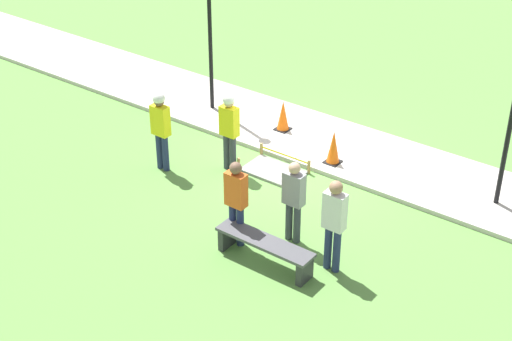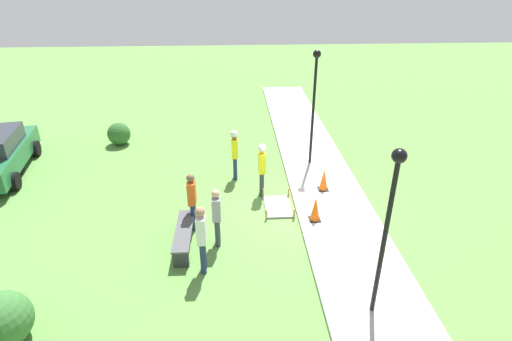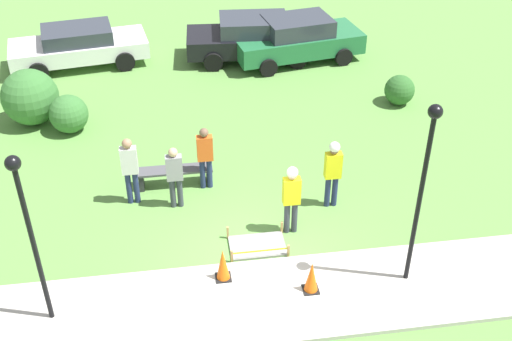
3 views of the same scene
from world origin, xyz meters
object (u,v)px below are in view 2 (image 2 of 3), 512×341
object	(u,v)px
worker_supervisor	(235,150)
lamppost_near	(314,93)
lamppost_far	(389,212)
bystander_in_white_shirt	(217,214)
traffic_cone_near_patch	(315,209)
worker_assistant	(262,165)
bystander_in_gray_shirt	(202,236)
park_bench	(184,234)
traffic_cone_far_patch	(324,180)
bystander_in_orange_shirt	(192,198)

from	to	relation	value
worker_supervisor	lamppost_near	bearing A→B (deg)	-71.49
lamppost_far	bystander_in_white_shirt	bearing A→B (deg)	52.16
lamppost_near	worker_supervisor	bearing A→B (deg)	108.51
traffic_cone_near_patch	worker_assistant	size ratio (longest dim) A/B	0.42
bystander_in_white_shirt	worker_supervisor	bearing A→B (deg)	-7.84
bystander_in_gray_shirt	lamppost_near	world-z (taller)	lamppost_near
traffic_cone_near_patch	bystander_in_gray_shirt	world-z (taller)	bystander_in_gray_shirt
park_bench	worker_supervisor	world-z (taller)	worker_supervisor
traffic_cone_far_patch	bystander_in_white_shirt	xyz separation A→B (m)	(-2.65, 3.46, 0.49)
park_bench	lamppost_near	xyz separation A→B (m)	(4.75, -4.30, 2.46)
worker_supervisor	worker_assistant	world-z (taller)	worker_supervisor
traffic_cone_near_patch	park_bench	xyz separation A→B (m)	(-0.86, 3.74, -0.12)
park_bench	lamppost_far	world-z (taller)	lamppost_far
traffic_cone_far_patch	lamppost_far	xyz separation A→B (m)	(-5.31, 0.04, 2.15)
worker_assistant	lamppost_far	bearing A→B (deg)	-158.83
worker_supervisor	bystander_in_white_shirt	xyz separation A→B (m)	(-3.79, 0.52, -0.15)
worker_supervisor	bystander_in_orange_shirt	bearing A→B (deg)	157.68
worker_supervisor	lamppost_far	bearing A→B (deg)	-155.78
worker_assistant	bystander_in_white_shirt	world-z (taller)	worker_assistant
bystander_in_white_shirt	lamppost_near	bearing A→B (deg)	-35.48
worker_assistant	bystander_in_gray_shirt	bearing A→B (deg)	155.09
traffic_cone_far_patch	park_bench	size ratio (longest dim) A/B	0.39
worker_assistant	lamppost_near	size ratio (longest dim) A/B	0.43
traffic_cone_far_patch	bystander_in_white_shirt	size ratio (longest dim) A/B	0.44
worker_supervisor	bystander_in_white_shirt	size ratio (longest dim) A/B	1.09
bystander_in_orange_shirt	park_bench	bearing A→B (deg)	166.01
traffic_cone_far_patch	bystander_in_orange_shirt	bearing A→B (deg)	113.91
traffic_cone_near_patch	lamppost_near	bearing A→B (deg)	-8.12
lamppost_far	worker_assistant	bearing A→B (deg)	21.17
park_bench	lamppost_far	size ratio (longest dim) A/B	0.51
worker_assistant	bystander_in_gray_shirt	xyz separation A→B (m)	(-3.68, 1.71, -0.03)
worker_supervisor	lamppost_near	distance (m)	3.48
traffic_cone_near_patch	bystander_in_white_shirt	distance (m)	3.00
worker_supervisor	bystander_in_white_shirt	world-z (taller)	worker_supervisor
bystander_in_orange_shirt	lamppost_near	bearing A→B (deg)	-46.00
bystander_in_gray_shirt	lamppost_near	bearing A→B (deg)	-32.52
park_bench	worker_supervisor	size ratio (longest dim) A/B	1.05
bystander_in_gray_shirt	lamppost_far	world-z (taller)	lamppost_far
park_bench	bystander_in_orange_shirt	size ratio (longest dim) A/B	1.11
traffic_cone_far_patch	lamppost_far	distance (m)	5.73
bystander_in_gray_shirt	lamppost_far	distance (m)	4.36
traffic_cone_near_patch	bystander_in_orange_shirt	xyz separation A→B (m)	(-0.07, 3.54, 0.52)
worker_supervisor	bystander_in_gray_shirt	size ratio (longest dim) A/B	1.00
traffic_cone_near_patch	lamppost_far	size ratio (longest dim) A/B	0.20
bystander_in_orange_shirt	bystander_in_gray_shirt	size ratio (longest dim) A/B	0.95
park_bench	bystander_in_gray_shirt	size ratio (longest dim) A/B	1.05
worker_assistant	traffic_cone_near_patch	bearing A→B (deg)	-140.30
traffic_cone_far_patch	bystander_in_orange_shirt	world-z (taller)	bystander_in_orange_shirt
bystander_in_orange_shirt	bystander_in_white_shirt	size ratio (longest dim) A/B	1.03
bystander_in_orange_shirt	traffic_cone_far_patch	bearing A→B (deg)	-66.09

